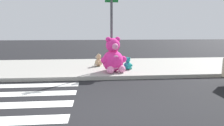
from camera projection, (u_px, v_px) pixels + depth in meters
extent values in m
plane|color=black|center=(84.00, 114.00, 4.57)|extent=(60.00, 60.00, 0.00)
cube|color=#9E9B93|center=(89.00, 67.00, 9.66)|extent=(28.00, 4.40, 0.15)
cube|color=white|center=(10.00, 105.00, 5.10)|extent=(3.20, 0.45, 0.00)
cube|color=white|center=(22.00, 94.00, 5.98)|extent=(3.20, 0.45, 0.00)
cube|color=white|center=(31.00, 85.00, 6.86)|extent=(3.20, 0.45, 0.00)
cylinder|color=#4C4C51|center=(111.00, 33.00, 8.68)|extent=(0.11, 0.11, 3.20)
cube|color=#19722D|center=(112.00, 0.00, 8.43)|extent=(0.56, 0.03, 0.18)
sphere|color=#F22D93|center=(113.00, 61.00, 8.34)|extent=(0.88, 0.88, 0.88)
ellipsoid|color=pink|center=(116.00, 62.00, 8.05)|extent=(0.52, 0.32, 0.57)
sphere|color=#F22D93|center=(113.00, 45.00, 8.23)|extent=(0.58, 0.58, 0.58)
sphere|color=pink|center=(115.00, 46.00, 8.01)|extent=(0.26, 0.26, 0.26)
sphere|color=#F22D93|center=(118.00, 39.00, 8.26)|extent=(0.22, 0.22, 0.22)
sphere|color=#F22D93|center=(123.00, 59.00, 8.37)|extent=(0.28, 0.28, 0.28)
sphere|color=pink|center=(122.00, 69.00, 8.13)|extent=(0.30, 0.30, 0.30)
sphere|color=#F22D93|center=(108.00, 40.00, 8.12)|extent=(0.22, 0.22, 0.22)
sphere|color=#F22D93|center=(104.00, 60.00, 8.08)|extent=(0.28, 0.28, 0.28)
sphere|color=pink|center=(111.00, 70.00, 7.96)|extent=(0.30, 0.30, 0.30)
sphere|color=teal|center=(128.00, 66.00, 8.77)|extent=(0.34, 0.34, 0.34)
ellipsoid|color=#7BBFBC|center=(129.00, 65.00, 8.88)|extent=(0.19, 0.17, 0.22)
sphere|color=teal|center=(128.00, 60.00, 8.73)|extent=(0.22, 0.22, 0.22)
sphere|color=#7BBFBC|center=(129.00, 60.00, 8.81)|extent=(0.10, 0.10, 0.10)
sphere|color=teal|center=(126.00, 58.00, 8.75)|extent=(0.08, 0.08, 0.08)
sphere|color=teal|center=(125.00, 65.00, 8.89)|extent=(0.11, 0.11, 0.11)
sphere|color=#7BBFBC|center=(127.00, 67.00, 8.96)|extent=(0.12, 0.12, 0.12)
sphere|color=teal|center=(129.00, 58.00, 8.68)|extent=(0.08, 0.08, 0.08)
sphere|color=teal|center=(131.00, 65.00, 8.72)|extent=(0.11, 0.11, 0.11)
sphere|color=#7BBFBC|center=(131.00, 68.00, 8.87)|extent=(0.12, 0.12, 0.12)
sphere|color=yellow|center=(115.00, 63.00, 9.49)|extent=(0.34, 0.34, 0.34)
ellipsoid|color=#F0DB80|center=(112.00, 63.00, 9.49)|extent=(0.09, 0.19, 0.22)
sphere|color=yellow|center=(115.00, 58.00, 9.45)|extent=(0.22, 0.22, 0.22)
sphere|color=#F0DB80|center=(113.00, 58.00, 9.45)|extent=(0.10, 0.10, 0.10)
sphere|color=yellow|center=(115.00, 56.00, 9.36)|extent=(0.08, 0.08, 0.08)
sphere|color=yellow|center=(114.00, 63.00, 9.33)|extent=(0.10, 0.10, 0.10)
sphere|color=#F0DB80|center=(112.00, 66.00, 9.42)|extent=(0.12, 0.12, 0.12)
sphere|color=yellow|center=(115.00, 56.00, 9.51)|extent=(0.08, 0.08, 0.08)
sphere|color=yellow|center=(114.00, 62.00, 9.64)|extent=(0.10, 0.10, 0.10)
sphere|color=#F0DB80|center=(112.00, 65.00, 9.60)|extent=(0.12, 0.12, 0.12)
sphere|color=tan|center=(99.00, 62.00, 9.59)|extent=(0.36, 0.36, 0.36)
ellipsoid|color=beige|center=(96.00, 62.00, 9.56)|extent=(0.11, 0.21, 0.24)
sphere|color=tan|center=(99.00, 57.00, 9.55)|extent=(0.24, 0.24, 0.24)
sphere|color=beige|center=(97.00, 57.00, 9.53)|extent=(0.11, 0.11, 0.11)
sphere|color=tan|center=(99.00, 55.00, 9.45)|extent=(0.09, 0.09, 0.09)
sphere|color=tan|center=(98.00, 62.00, 9.41)|extent=(0.11, 0.11, 0.11)
sphere|color=beige|center=(96.00, 65.00, 9.48)|extent=(0.12, 0.12, 0.12)
sphere|color=tan|center=(98.00, 54.00, 9.61)|extent=(0.09, 0.09, 0.09)
sphere|color=tan|center=(97.00, 61.00, 9.74)|extent=(0.11, 0.11, 0.11)
sphere|color=beige|center=(95.00, 64.00, 9.67)|extent=(0.12, 0.12, 0.12)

